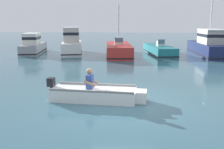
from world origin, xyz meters
TOP-DOWN VIEW (x-y plane):
  - ground_plane at (0.00, 0.00)m, footprint 120.00×120.00m
  - rowboat_with_person at (-1.00, 0.31)m, footprint 3.72×1.38m
  - moored_boat_grey at (-8.62, 14.00)m, footprint 2.22×5.03m
  - moored_boat_white at (-4.94, 13.78)m, footprint 2.52×4.94m
  - moored_boat_red at (-0.71, 12.89)m, footprint 2.62×6.55m
  - moored_boat_teal at (2.89, 14.09)m, footprint 2.55×6.17m
  - moored_boat_navy at (7.02, 13.35)m, footprint 2.13×6.73m

SIDE VIEW (x-z plane):
  - ground_plane at x=0.00m, z-range 0.00..0.00m
  - rowboat_with_person at x=-1.00m, z-range -0.34..0.85m
  - moored_boat_teal at x=2.89m, z-range -0.31..1.03m
  - moored_boat_red at x=-0.71m, z-range -1.64..2.58m
  - moored_boat_grey at x=-8.62m, z-range -0.24..1.61m
  - moored_boat_navy at x=7.02m, z-range -1.68..3.36m
  - moored_boat_white at x=-4.94m, z-range -0.31..2.07m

